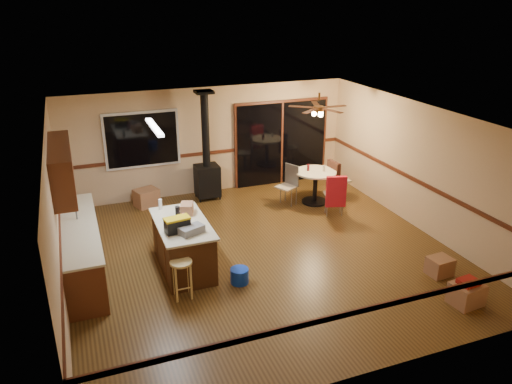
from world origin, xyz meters
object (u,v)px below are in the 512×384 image
toolbox_grey (192,230)px  kitchen_island (183,245)px  blue_bucket (240,276)px  box_corner_b (440,266)px  chair_left (289,180)px  chair_right (334,175)px  dining_table (315,181)px  wood_stove (207,170)px  chair_near (336,191)px  box_under_window (147,198)px  toolbox_black (177,226)px  bar_stool (182,279)px  box_corner_a (466,294)px

toolbox_grey → kitchen_island: bearing=97.2°
blue_bucket → box_corner_b: 3.52m
chair_left → chair_right: bearing=-5.4°
dining_table → toolbox_grey: bearing=-146.3°
wood_stove → blue_bucket: 3.96m
toolbox_grey → chair_near: toolbox_grey is taller
box_under_window → wood_stove: bearing=-2.0°
blue_bucket → dining_table: bearing=43.9°
wood_stove → chair_left: bearing=-30.9°
wood_stove → chair_left: wood_stove is taller
toolbox_grey → chair_near: 3.90m
toolbox_black → chair_right: bearing=27.9°
toolbox_black → chair_left: (3.14, 2.36, -0.42)m
box_under_window → box_corner_b: (4.30, -4.93, -0.04)m
chair_right → box_corner_b: (0.03, -3.76, -0.44)m
toolbox_grey → box_under_window: 3.66m
wood_stove → toolbox_black: 3.68m
blue_bucket → box_corner_b: bearing=-16.5°
toolbox_grey → toolbox_black: (-0.21, 0.14, 0.05)m
box_under_window → box_corner_b: size_ratio=1.28×
toolbox_black → dining_table: toolbox_black is taller
blue_bucket → dining_table: size_ratio=0.33×
kitchen_island → bar_stool: bearing=-104.8°
chair_left → dining_table: bearing=-13.4°
kitchen_island → box_corner_b: size_ratio=4.20×
blue_bucket → chair_left: bearing=52.2°
chair_right → wood_stove: bearing=158.3°
box_corner_b → blue_bucket: bearing=163.5°
wood_stove → box_corner_b: size_ratio=6.30×
chair_right → chair_near: bearing=-117.3°
wood_stove → chair_left: size_ratio=4.72×
blue_bucket → chair_right: (3.34, 2.76, 0.47)m
toolbox_grey → toolbox_black: size_ratio=1.01×
blue_bucket → chair_left: (2.22, 2.86, 0.46)m
chair_left → box_corner_a: 4.85m
toolbox_grey → toolbox_black: 0.26m
chair_right → box_under_window: size_ratio=1.37×
wood_stove → toolbox_grey: 3.74m
toolbox_grey → box_under_window: size_ratio=0.80×
kitchen_island → toolbox_grey: toolbox_grey is taller
kitchen_island → chair_right: chair_right is taller
box_corner_a → toolbox_black: bearing=149.7°
wood_stove → box_corner_b: bearing=-59.8°
chair_left → box_corner_a: (0.94, -4.74, -0.41)m
bar_stool → box_corner_b: size_ratio=1.64×
toolbox_grey → dining_table: bearing=33.7°
blue_bucket → box_under_window: 4.04m
chair_right → box_corner_b: bearing=-89.6°
bar_stool → box_corner_a: size_ratio=1.37×
wood_stove → dining_table: (2.30, -1.16, -0.20)m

